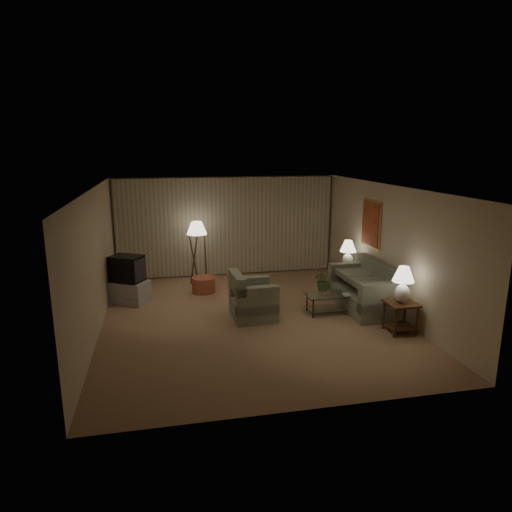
{
  "coord_description": "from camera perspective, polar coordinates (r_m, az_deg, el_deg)",
  "views": [
    {
      "loc": [
        -1.73,
        -8.76,
        3.48
      ],
      "look_at": [
        0.23,
        0.6,
        1.17
      ],
      "focal_mm": 32.0,
      "sensor_mm": 36.0,
      "label": 1
    }
  ],
  "objects": [
    {
      "name": "ground",
      "position": [
        9.59,
        -0.62,
        -7.73
      ],
      "size": [
        7.0,
        7.0,
        0.0
      ],
      "primitive_type": "plane",
      "color": "tan",
      "rests_on": "ground"
    },
    {
      "name": "room_shell",
      "position": [
        10.56,
        -2.11,
        4.11
      ],
      "size": [
        6.04,
        7.02,
        2.72
      ],
      "color": "beige",
      "rests_on": "ground"
    },
    {
      "name": "sofa",
      "position": [
        10.24,
        13.23,
        -4.26
      ],
      "size": [
        1.87,
        0.96,
        0.82
      ],
      "rotation": [
        0.0,
        0.0,
        -1.56
      ],
      "color": "gray",
      "rests_on": "ground"
    },
    {
      "name": "armchair",
      "position": [
        9.47,
        -0.36,
        -5.52
      ],
      "size": [
        0.97,
        0.93,
        0.77
      ],
      "rotation": [
        0.0,
        0.0,
        1.61
      ],
      "color": "gray",
      "rests_on": "ground"
    },
    {
      "name": "side_table_near",
      "position": [
        9.17,
        17.63,
        -6.64
      ],
      "size": [
        0.56,
        0.56,
        0.6
      ],
      "color": "#3C2310",
      "rests_on": "ground"
    },
    {
      "name": "side_table_far",
      "position": [
        11.39,
        11.28,
        -2.43
      ],
      "size": [
        0.46,
        0.39,
        0.6
      ],
      "color": "#3C2310",
      "rests_on": "ground"
    },
    {
      "name": "table_lamp_near",
      "position": [
        8.99,
        17.91,
        -3.04
      ],
      "size": [
        0.41,
        0.41,
        0.7
      ],
      "color": "white",
      "rests_on": "side_table_near"
    },
    {
      "name": "table_lamp_far",
      "position": [
        11.24,
        11.42,
        0.54
      ],
      "size": [
        0.39,
        0.39,
        0.68
      ],
      "color": "white",
      "rests_on": "side_table_far"
    },
    {
      "name": "coffee_table",
      "position": [
        9.89,
        9.18,
        -5.54
      ],
      "size": [
        1.01,
        0.55,
        0.41
      ],
      "color": "silver",
      "rests_on": "ground"
    },
    {
      "name": "tv_cabinet",
      "position": [
        10.83,
        -15.65,
        -4.31
      ],
      "size": [
        1.35,
        1.31,
        0.5
      ],
      "primitive_type": "cube",
      "rotation": [
        0.0,
        0.0,
        -0.53
      ],
      "color": "#ADADB0",
      "rests_on": "ground"
    },
    {
      "name": "crt_tv",
      "position": [
        10.68,
        -15.84,
        -1.52
      ],
      "size": [
        1.12,
        1.1,
        0.59
      ],
      "primitive_type": "cube",
      "rotation": [
        0.0,
        0.0,
        -0.53
      ],
      "color": "black",
      "rests_on": "tv_cabinet"
    },
    {
      "name": "floor_lamp",
      "position": [
        11.91,
        -7.34,
        0.65
      ],
      "size": [
        0.52,
        0.52,
        1.61
      ],
      "color": "#3C2310",
      "rests_on": "ground"
    },
    {
      "name": "ottoman",
      "position": [
        11.22,
        -6.57,
        -3.59
      ],
      "size": [
        0.75,
        0.75,
        0.38
      ],
      "primitive_type": "cylinder",
      "rotation": [
        0.0,
        0.0,
        0.42
      ],
      "color": "#B3583C",
      "rests_on": "ground"
    },
    {
      "name": "vase",
      "position": [
        9.77,
        8.4,
        -4.39
      ],
      "size": [
        0.19,
        0.19,
        0.16
      ],
      "primitive_type": "imported",
      "rotation": [
        0.0,
        0.0,
        -0.28
      ],
      "color": "white",
      "rests_on": "coffee_table"
    },
    {
      "name": "flowers",
      "position": [
        9.68,
        8.46,
        -2.65
      ],
      "size": [
        0.41,
        0.36,
        0.46
      ],
      "primitive_type": "imported",
      "rotation": [
        0.0,
        0.0,
        0.0
      ],
      "color": "#43682E",
      "rests_on": "vase"
    },
    {
      "name": "book",
      "position": [
        9.84,
        10.78,
        -4.78
      ],
      "size": [
        0.19,
        0.24,
        0.02
      ],
      "primitive_type": "imported",
      "rotation": [
        0.0,
        0.0,
        -0.12
      ],
      "color": "olive",
      "rests_on": "coffee_table"
    }
  ]
}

